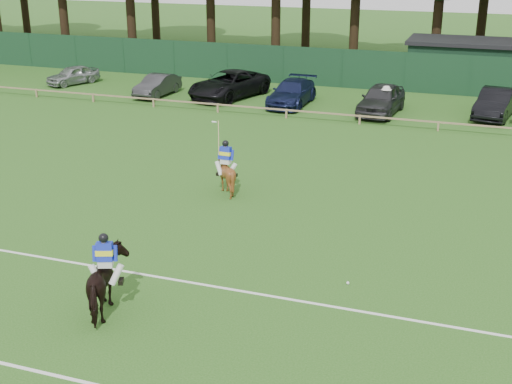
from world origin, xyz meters
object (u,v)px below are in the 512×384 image
at_px(sedan_grey, 157,85).
at_px(utility_shed, 473,63).
at_px(sedan_silver, 73,75).
at_px(hatch_grey, 381,99).
at_px(suv_black, 229,84).
at_px(polo_ball, 348,283).
at_px(estate_black, 496,103).
at_px(horse_chestnut, 226,174).
at_px(sedan_navy, 292,93).
at_px(horse_dark, 107,284).
at_px(spectator_left, 386,101).

height_order(sedan_grey, utility_shed, utility_shed).
height_order(sedan_silver, hatch_grey, hatch_grey).
bearing_deg(suv_black, polo_ball, -44.65).
xyz_separation_m(suv_black, estate_black, (15.44, 0.09, -0.02)).
bearing_deg(horse_chestnut, sedan_navy, -80.83).
height_order(horse_chestnut, sedan_silver, horse_chestnut).
distance_m(sedan_grey, polo_ball, 26.16).
height_order(sedan_silver, polo_ball, sedan_silver).
height_order(horse_dark, spectator_left, horse_dark).
xyz_separation_m(horse_chestnut, suv_black, (-6.00, 15.62, 0.07)).
bearing_deg(polo_ball, horse_chestnut, 135.84).
relative_size(horse_chestnut, sedan_grey, 0.38).
distance_m(sedan_grey, spectator_left, 14.09).
bearing_deg(sedan_silver, hatch_grey, 18.49).
bearing_deg(spectator_left, hatch_grey, 119.32).
bearing_deg(sedan_navy, polo_ball, -68.93).
distance_m(sedan_navy, polo_ball, 22.24).
height_order(estate_black, spectator_left, spectator_left).
relative_size(horse_dark, horse_chestnut, 1.35).
height_order(sedan_navy, hatch_grey, hatch_grey).
relative_size(horse_dark, utility_shed, 0.24).
bearing_deg(estate_black, polo_ball, -89.67).
relative_size(horse_dark, spectator_left, 1.22).
bearing_deg(utility_shed, hatch_grey, -115.17).
bearing_deg(sedan_grey, sedan_navy, 5.74).
bearing_deg(spectator_left, sedan_grey, 162.58).
height_order(sedan_grey, sedan_navy, sedan_navy).
relative_size(sedan_silver, sedan_navy, 0.74).
bearing_deg(sedan_navy, sedan_grey, -176.90).
xyz_separation_m(estate_black, spectator_left, (-5.71, -1.43, 0.04)).
distance_m(estate_black, polo_ball, 21.80).
bearing_deg(sedan_silver, estate_black, 21.83).
height_order(horse_chestnut, spectator_left, spectator_left).
xyz_separation_m(horse_chestnut, sedan_silver, (-17.30, 16.02, -0.12)).
height_order(horse_chestnut, sedan_navy, horse_chestnut).
bearing_deg(spectator_left, estate_black, -1.94).
bearing_deg(polo_ball, utility_shed, 86.44).
relative_size(horse_chestnut, sedan_navy, 0.30).
bearing_deg(sedan_navy, spectator_left, -7.01).
xyz_separation_m(sedan_silver, sedan_grey, (6.95, -1.37, 0.03)).
relative_size(horse_dark, sedan_grey, 0.51).
height_order(horse_dark, sedan_silver, horse_dark).
bearing_deg(suv_black, horse_chestnut, -52.84).
relative_size(suv_black, sedan_navy, 1.18).
height_order(horse_dark, sedan_grey, horse_dark).
height_order(suv_black, spectator_left, spectator_left).
bearing_deg(utility_shed, sedan_grey, -153.13).
relative_size(sedan_silver, spectator_left, 2.23).
bearing_deg(horse_dark, suv_black, -96.28).
bearing_deg(sedan_grey, horse_dark, -62.57).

